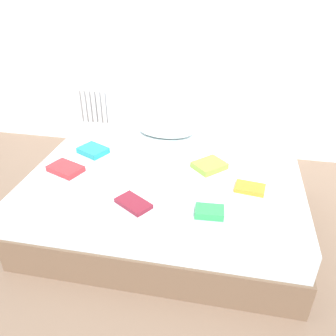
# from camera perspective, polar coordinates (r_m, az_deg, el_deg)

# --- Properties ---
(ground_plane) EXTENTS (8.00, 8.00, 0.00)m
(ground_plane) POSITION_cam_1_polar(r_m,az_deg,el_deg) (2.85, -0.20, -8.81)
(ground_plane) COLOR #7F6651
(back_wall) EXTENTS (6.00, 0.10, 2.80)m
(back_wall) POSITION_cam_1_polar(r_m,az_deg,el_deg) (3.56, 4.47, 23.95)
(back_wall) COLOR silver
(back_wall) RESTS_ON ground
(bed) EXTENTS (2.00, 1.50, 0.50)m
(bed) POSITION_cam_1_polar(r_m,az_deg,el_deg) (2.70, -0.21, -4.78)
(bed) COLOR brown
(bed) RESTS_ON ground
(radiator) EXTENTS (0.33, 0.04, 0.60)m
(radiator) POSITION_cam_1_polar(r_m,az_deg,el_deg) (3.95, -12.55, 8.94)
(radiator) COLOR white
(radiator) RESTS_ON ground
(pillow) EXTENTS (0.49, 0.27, 0.13)m
(pillow) POSITION_cam_1_polar(r_m,az_deg,el_deg) (3.05, -0.26, 6.47)
(pillow) COLOR white
(pillow) RESTS_ON bed
(textbook_maroon) EXTENTS (0.27, 0.24, 0.03)m
(textbook_maroon) POSITION_cam_1_polar(r_m,az_deg,el_deg) (2.20, -5.81, -5.90)
(textbook_maroon) COLOR maroon
(textbook_maroon) RESTS_ON bed
(textbook_lime) EXTENTS (0.29, 0.29, 0.05)m
(textbook_lime) POSITION_cam_1_polar(r_m,az_deg,el_deg) (2.58, 6.93, 0.42)
(textbook_lime) COLOR #8CC638
(textbook_lime) RESTS_ON bed
(textbook_orange) EXTENTS (0.22, 0.16, 0.03)m
(textbook_orange) POSITION_cam_1_polar(r_m,az_deg,el_deg) (2.39, 13.53, -3.28)
(textbook_orange) COLOR orange
(textbook_orange) RESTS_ON bed
(textbook_green) EXTENTS (0.18, 0.13, 0.04)m
(textbook_green) POSITION_cam_1_polar(r_m,az_deg,el_deg) (2.12, 6.95, -7.28)
(textbook_green) COLOR green
(textbook_green) RESTS_ON bed
(textbook_red) EXTENTS (0.29, 0.24, 0.04)m
(textbook_red) POSITION_cam_1_polar(r_m,az_deg,el_deg) (2.64, -16.76, -0.12)
(textbook_red) COLOR red
(textbook_red) RESTS_ON bed
(textbook_white) EXTENTS (0.22, 0.22, 0.04)m
(textbook_white) POSITION_cam_1_polar(r_m,az_deg,el_deg) (2.50, -6.02, -0.69)
(textbook_white) COLOR white
(textbook_white) RESTS_ON bed
(textbook_teal) EXTENTS (0.27, 0.25, 0.05)m
(textbook_teal) POSITION_cam_1_polar(r_m,az_deg,el_deg) (2.84, -12.43, 2.89)
(textbook_teal) COLOR teal
(textbook_teal) RESTS_ON bed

